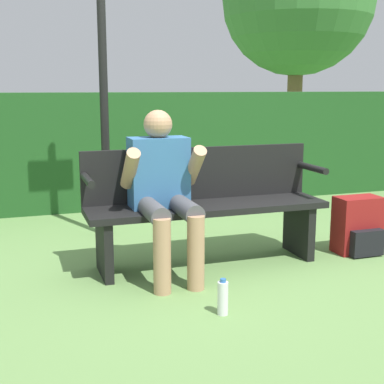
{
  "coord_description": "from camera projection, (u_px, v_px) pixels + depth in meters",
  "views": [
    {
      "loc": [
        -1.28,
        -3.48,
        1.26
      ],
      "look_at": [
        -0.15,
        -0.1,
        0.56
      ],
      "focal_mm": 50.0,
      "sensor_mm": 36.0,
      "label": 1
    }
  ],
  "objects": [
    {
      "name": "ground_plane",
      "position": [
        207.0,
        264.0,
        3.88
      ],
      "size": [
        40.0,
        40.0,
        0.0
      ],
      "primitive_type": "plane",
      "color": "#668E4C"
    },
    {
      "name": "hedge_back",
      "position": [
        138.0,
        149.0,
        5.79
      ],
      "size": [
        12.0,
        0.49,
        1.21
      ],
      "color": "#1E4C1E",
      "rests_on": "ground"
    },
    {
      "name": "park_bench",
      "position": [
        205.0,
        203.0,
        3.85
      ],
      "size": [
        1.72,
        0.43,
        0.83
      ],
      "color": "black",
      "rests_on": "ground"
    },
    {
      "name": "person_seated",
      "position": [
        163.0,
        185.0,
        3.58
      ],
      "size": [
        0.53,
        0.64,
        1.11
      ],
      "color": "#336699",
      "rests_on": "ground"
    },
    {
      "name": "backpack",
      "position": [
        358.0,
        226.0,
        4.12
      ],
      "size": [
        0.35,
        0.27,
        0.44
      ],
      "color": "maroon",
      "rests_on": "ground"
    },
    {
      "name": "water_bottle",
      "position": [
        223.0,
        298.0,
        3.0
      ],
      "size": [
        0.06,
        0.06,
        0.21
      ],
      "color": "white",
      "rests_on": "ground"
    },
    {
      "name": "signpost",
      "position": [
        103.0,
        71.0,
        4.35
      ],
      "size": [
        0.43,
        0.09,
        2.4
      ],
      "color": "black",
      "rests_on": "ground"
    }
  ]
}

